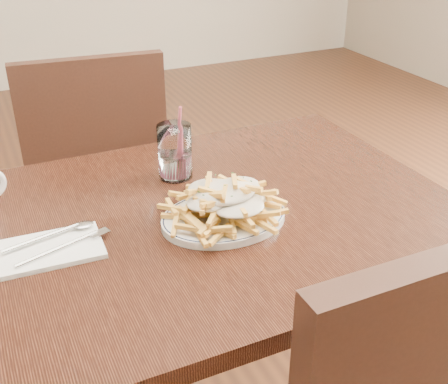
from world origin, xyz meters
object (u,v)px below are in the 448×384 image
table (185,247)px  water_glass (175,155)px  loaded_fries (224,197)px  chair_far (97,171)px  fries_plate (224,217)px

table → water_glass: 0.23m
loaded_fries → water_glass: 0.24m
table → chair_far: chair_far is taller
chair_far → water_glass: (0.09, -0.55, 0.27)m
table → loaded_fries: size_ratio=3.99×
loaded_fries → fries_plate: bearing=-26.6°
water_glass → loaded_fries: bearing=-85.8°
chair_far → loaded_fries: size_ratio=3.15×
table → loaded_fries: 0.16m
loaded_fries → table: bearing=141.4°
loaded_fries → water_glass: water_glass is taller
chair_far → fries_plate: chair_far is taller
table → water_glass: (0.05, 0.18, 0.14)m
water_glass → table: bearing=-105.5°
fries_plate → loaded_fries: bearing=153.4°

